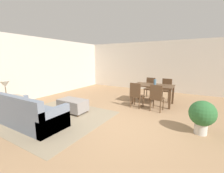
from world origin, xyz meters
TOP-DOWN VIEW (x-y plane):
  - ground_plane at (0.00, 0.00)m, footprint 10.80×10.80m
  - wall_back at (0.00, 5.00)m, footprint 9.00×0.12m
  - wall_left at (-4.50, 0.50)m, footprint 0.12×11.00m
  - area_rug at (-1.89, -0.57)m, footprint 3.00×2.80m
  - couch at (-2.02, -1.24)m, footprint 1.95×0.88m
  - ottoman_table at (-1.75, 0.05)m, footprint 0.94×0.55m
  - side_table at (-3.29, -1.18)m, footprint 0.40×0.40m
  - table_lamp at (-3.29, -1.18)m, footprint 0.26×0.26m
  - dining_table at (0.28, 2.35)m, footprint 1.51×0.86m
  - dining_chair_near_left at (-0.10, 1.53)m, footprint 0.43×0.43m
  - dining_chair_near_right at (0.62, 1.52)m, footprint 0.42×0.42m
  - dining_chair_far_left at (-0.07, 3.17)m, footprint 0.41×0.41m
  - dining_chair_far_right at (0.63, 3.17)m, footprint 0.43×0.43m
  - vase_centerpiece at (0.34, 2.37)m, footprint 0.10×0.10m
  - potted_plant at (1.92, 0.49)m, footprint 0.59×0.59m

SIDE VIEW (x-z plane):
  - ground_plane at x=0.00m, z-range 0.00..0.00m
  - area_rug at x=-1.89m, z-range 0.00..0.01m
  - ottoman_table at x=-1.75m, z-range 0.03..0.46m
  - couch at x=-2.02m, z-range -0.14..0.72m
  - side_table at x=-3.29m, z-range 0.17..0.74m
  - potted_plant at x=1.92m, z-range 0.07..0.88m
  - dining_chair_near_left at x=-0.10m, z-range 0.06..0.98m
  - dining_chair_near_right at x=0.62m, z-range 0.06..0.98m
  - dining_chair_far_left at x=-0.07m, z-range 0.06..0.98m
  - dining_chair_far_right at x=0.63m, z-range 0.06..0.98m
  - dining_table at x=0.28m, z-range 0.28..1.04m
  - vase_centerpiece at x=0.34m, z-range 0.76..0.98m
  - table_lamp at x=-3.29m, z-range 0.72..1.24m
  - wall_back at x=0.00m, z-range 0.00..2.70m
  - wall_left at x=-4.50m, z-range 0.00..2.70m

